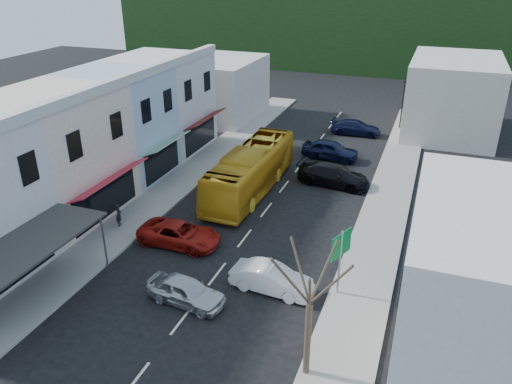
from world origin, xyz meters
name	(u,v)px	position (x,y,z in m)	size (l,w,h in m)	color
ground	(217,274)	(0.00, 0.00, 0.00)	(120.00, 120.00, 0.00)	black
sidewalk_left	(181,182)	(-7.50, 10.00, 0.07)	(3.00, 52.00, 0.15)	gray
sidewalk_right	(384,214)	(7.50, 10.00, 0.07)	(3.00, 52.00, 0.15)	gray
shopfront_row	(75,146)	(-12.49, 5.00, 4.00)	(8.25, 30.00, 8.00)	beige
distant_block_left	(218,88)	(-12.00, 27.00, 3.00)	(8.00, 10.00, 6.00)	#B7B2A8
distant_block_right	(452,96)	(11.00, 30.00, 3.50)	(8.00, 12.00, 7.00)	#B7B2A8
hillside	(376,18)	(-1.45, 65.09, 6.73)	(80.00, 26.00, 14.00)	black
bus	(251,171)	(-2.03, 10.45, 1.55)	(2.50, 11.60, 3.10)	gold
car_silver	(186,291)	(-0.40, -2.75, 0.70)	(1.80, 4.40, 1.40)	silver
car_white	(271,279)	(3.18, -0.36, 0.70)	(1.80, 4.40, 1.40)	silver
car_red	(179,234)	(-3.32, 2.05, 0.70)	(1.90, 4.60, 1.40)	#9C140D
car_black_near	(333,176)	(3.31, 13.61, 0.70)	(1.84, 4.50, 1.40)	black
car_navy_mid	(330,151)	(1.91, 18.78, 0.70)	(1.80, 4.40, 1.40)	black
car_navy_far	(356,127)	(2.80, 25.91, 0.70)	(1.84, 4.50, 1.40)	black
pedestrian_left	(119,213)	(-7.81, 2.55, 1.00)	(0.60, 0.40, 1.70)	black
direction_sign	(340,264)	(6.40, 0.42, 1.83)	(0.78, 1.60, 3.65)	#065E2C
street_tree	(310,304)	(6.30, -5.24, 3.53)	(2.88, 2.88, 7.06)	#342A1E
traffic_signal	(402,104)	(6.60, 29.06, 2.56)	(0.81, 1.13, 5.13)	black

